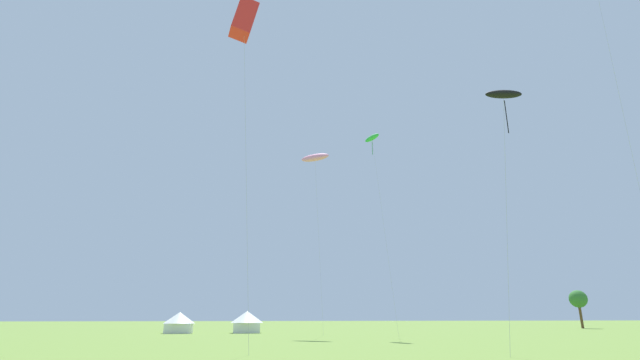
# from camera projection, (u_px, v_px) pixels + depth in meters

# --- Properties ---
(kite_pink_parafoil) EXTENTS (4.03, 3.45, 22.02)m
(kite_pink_parafoil) POSITION_uv_depth(u_px,v_px,m) (315.00, 158.00, 56.45)
(kite_pink_parafoil) COLOR pink
(kite_pink_parafoil) RESTS_ON ground
(kite_red_box) EXTENTS (2.56, 3.09, 24.70)m
(kite_red_box) POSITION_uv_depth(u_px,v_px,m) (244.00, 20.00, 33.11)
(kite_red_box) COLOR red
(kite_red_box) RESTS_ON ground
(kite_green_parafoil) EXTENTS (2.50, 3.68, 23.96)m
(kite_green_parafoil) POSITION_uv_depth(u_px,v_px,m) (372.00, 138.00, 55.90)
(kite_green_parafoil) COLOR green
(kite_green_parafoil) RESTS_ON ground
(kite_black_parafoil) EXTENTS (3.34, 1.37, 16.22)m
(kite_black_parafoil) POSITION_uv_depth(u_px,v_px,m) (504.00, 95.00, 28.87)
(kite_black_parafoil) COLOR black
(kite_black_parafoil) RESTS_ON ground
(festival_tent_center) EXTENTS (3.91, 3.91, 2.54)m
(festival_tent_center) POSITION_uv_depth(u_px,v_px,m) (179.00, 321.00, 55.97)
(festival_tent_center) COLOR white
(festival_tent_center) RESTS_ON ground
(festival_tent_left) EXTENTS (4.13, 4.13, 2.68)m
(festival_tent_left) POSITION_uv_depth(u_px,v_px,m) (247.00, 321.00, 57.19)
(festival_tent_left) COLOR white
(festival_tent_left) RESTS_ON ground
(tree_distant_left) EXTENTS (3.03, 3.03, 6.50)m
(tree_distant_left) POSITION_uv_depth(u_px,v_px,m) (578.00, 299.00, 79.28)
(tree_distant_left) COLOR brown
(tree_distant_left) RESTS_ON ground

